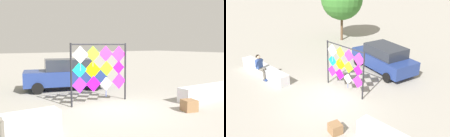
{
  "view_description": "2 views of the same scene",
  "coord_description": "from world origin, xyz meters",
  "views": [
    {
      "loc": [
        -4.69,
        -6.61,
        2.33
      ],
      "look_at": [
        -0.07,
        0.52,
        1.46
      ],
      "focal_mm": 37.44,
      "sensor_mm": 36.0,
      "label": 1
    },
    {
      "loc": [
        7.22,
        -6.63,
        5.97
      ],
      "look_at": [
        -0.1,
        0.88,
        1.36
      ],
      "focal_mm": 38.56,
      "sensor_mm": 36.0,
      "label": 2
    }
  ],
  "objects": [
    {
      "name": "plaza_ledge_right",
      "position": [
        4.63,
        -0.56,
        0.3
      ],
      "size": [
        4.17,
        0.57,
        0.6
      ],
      "primitive_type": "cube",
      "color": "silver",
      "rests_on": "ground"
    },
    {
      "name": "ground",
      "position": [
        0.0,
        0.0,
        0.0
      ],
      "size": [
        120.0,
        120.0,
        0.0
      ],
      "primitive_type": "plane",
      "color": "#9E998E"
    },
    {
      "name": "cardboard_box_large",
      "position": [
        1.94,
        -1.36,
        0.2
      ],
      "size": [
        0.57,
        0.55,
        0.4
      ],
      "primitive_type": "cube",
      "rotation": [
        0.0,
        0.0,
        -0.27
      ],
      "color": "olive",
      "rests_on": "ground"
    },
    {
      "name": "kite_display_rack",
      "position": [
        -0.11,
        1.33,
        1.43
      ],
      "size": [
        2.49,
        0.13,
        2.39
      ],
      "color": "#232328",
      "rests_on": "ground"
    },
    {
      "name": "parked_car",
      "position": [
        -0.15,
        4.83,
        0.8
      ],
      "size": [
        4.38,
        2.73,
        1.58
      ],
      "color": "navy",
      "rests_on": "ground"
    }
  ]
}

